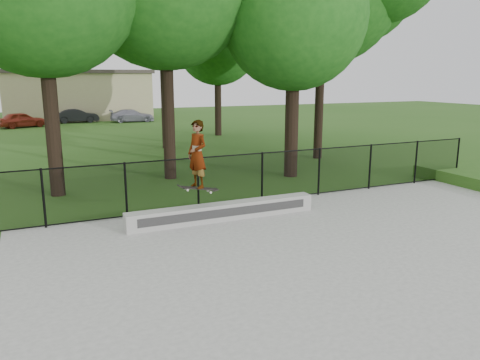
{
  "coord_description": "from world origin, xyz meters",
  "views": [
    {
      "loc": [
        -6.16,
        -6.16,
        3.72
      ],
      "look_at": [
        -1.49,
        4.2,
        1.2
      ],
      "focal_mm": 35.0,
      "sensor_mm": 36.0,
      "label": 1
    }
  ],
  "objects_px": {
    "skater_airborne": "(197,155)",
    "car_a": "(22,120)",
    "grind_ledge": "(224,211)",
    "car_b": "(77,116)",
    "car_c": "(132,116)"
  },
  "relations": [
    {
      "from": "car_a",
      "to": "car_b",
      "type": "height_order",
      "value": "car_a"
    },
    {
      "from": "car_b",
      "to": "car_c",
      "type": "distance_m",
      "value": 4.44
    },
    {
      "from": "grind_ledge",
      "to": "car_a",
      "type": "relative_size",
      "value": 1.53
    },
    {
      "from": "skater_airborne",
      "to": "car_a",
      "type": "bearing_deg",
      "value": 98.48
    },
    {
      "from": "car_c",
      "to": "car_b",
      "type": "bearing_deg",
      "value": 78.52
    },
    {
      "from": "car_a",
      "to": "skater_airborne",
      "type": "relative_size",
      "value": 1.83
    },
    {
      "from": "car_b",
      "to": "car_c",
      "type": "relative_size",
      "value": 0.93
    },
    {
      "from": "grind_ledge",
      "to": "skater_airborne",
      "type": "height_order",
      "value": "skater_airborne"
    },
    {
      "from": "car_a",
      "to": "car_b",
      "type": "distance_m",
      "value": 4.74
    },
    {
      "from": "car_b",
      "to": "car_c",
      "type": "xyz_separation_m",
      "value": [
        4.27,
        -1.22,
        -0.04
      ]
    },
    {
      "from": "grind_ledge",
      "to": "car_b",
      "type": "bearing_deg",
      "value": 91.43
    },
    {
      "from": "car_b",
      "to": "skater_airborne",
      "type": "height_order",
      "value": "skater_airborne"
    },
    {
      "from": "car_a",
      "to": "car_c",
      "type": "relative_size",
      "value": 1.0
    },
    {
      "from": "car_a",
      "to": "car_b",
      "type": "bearing_deg",
      "value": -81.85
    },
    {
      "from": "grind_ledge",
      "to": "skater_airborne",
      "type": "xyz_separation_m",
      "value": [
        -0.75,
        -0.15,
        1.55
      ]
    }
  ]
}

